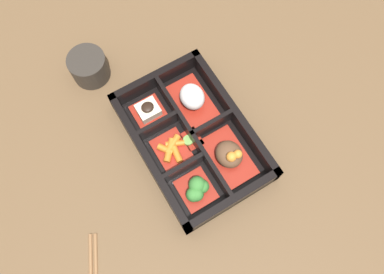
{
  "coord_description": "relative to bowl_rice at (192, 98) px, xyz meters",
  "views": [
    {
      "loc": [
        0.21,
        -0.12,
        0.7
      ],
      "look_at": [
        0.0,
        0.0,
        0.03
      ],
      "focal_mm": 35.0,
      "sensor_mm": 36.0,
      "label": 1
    }
  ],
  "objects": [
    {
      "name": "bowl_tofu",
      "position": [
        -0.03,
        -0.09,
        -0.01
      ],
      "size": [
        0.06,
        0.06,
        0.03
      ],
      "color": "maroon",
      "rests_on": "bento_base"
    },
    {
      "name": "bento_rim",
      "position": [
        0.07,
        -0.04,
        -0.01
      ],
      "size": [
        0.3,
        0.2,
        0.05
      ],
      "color": "black",
      "rests_on": "ground_plane"
    },
    {
      "name": "bowl_carrots",
      "position": [
        0.07,
        -0.09,
        -0.02
      ],
      "size": [
        0.08,
        0.06,
        0.02
      ],
      "color": "maroon",
      "rests_on": "bento_base"
    },
    {
      "name": "ground_plane",
      "position": [
        0.07,
        -0.04,
        -0.03
      ],
      "size": [
        3.0,
        3.0,
        0.0
      ],
      "primitive_type": "plane",
      "color": "brown"
    },
    {
      "name": "tea_cup",
      "position": [
        -0.17,
        -0.14,
        -0.0
      ],
      "size": [
        0.08,
        0.08,
        0.06
      ],
      "color": "#2D2823",
      "rests_on": "ground_plane"
    },
    {
      "name": "bento_base",
      "position": [
        0.07,
        -0.04,
        -0.03
      ],
      "size": [
        0.3,
        0.2,
        0.01
      ],
      "color": "black",
      "rests_on": "ground_plane"
    },
    {
      "name": "bowl_pickles",
      "position": [
        0.07,
        -0.05,
        -0.02
      ],
      "size": [
        0.04,
        0.03,
        0.01
      ],
      "color": "maroon",
      "rests_on": "bento_base"
    },
    {
      "name": "bowl_rice",
      "position": [
        0.0,
        0.0,
        0.0
      ],
      "size": [
        0.11,
        0.07,
        0.05
      ],
      "color": "maroon",
      "rests_on": "bento_base"
    },
    {
      "name": "bowl_stew",
      "position": [
        0.13,
        0.0,
        -0.0
      ],
      "size": [
        0.11,
        0.07,
        0.05
      ],
      "color": "maroon",
      "rests_on": "bento_base"
    },
    {
      "name": "bowl_greens",
      "position": [
        0.16,
        -0.09,
        -0.01
      ],
      "size": [
        0.07,
        0.06,
        0.04
      ],
      "color": "maroon",
      "rests_on": "bento_base"
    }
  ]
}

